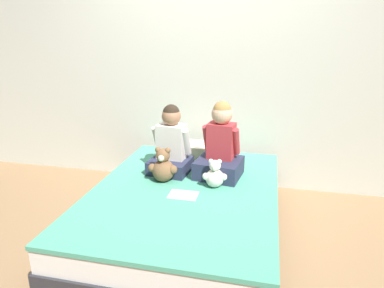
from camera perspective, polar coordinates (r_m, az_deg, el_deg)
The scene contains 9 objects.
ground_plane at distance 2.83m, azimuth -1.12°, elevation -14.68°, with size 14.00×14.00×0.00m, color #93704C.
wall_behind_bed at distance 3.44m, azimuth 3.18°, elevation 13.40°, with size 8.00×0.06×2.50m.
bed at distance 2.73m, azimuth -1.15°, elevation -11.20°, with size 1.40×1.86×0.40m.
child_on_left at distance 2.88m, azimuth -3.51°, elevation -0.10°, with size 0.36×0.34×0.58m.
child_on_right at distance 2.80m, azimuth 4.73°, elevation -0.62°, with size 0.40×0.39×0.62m.
teddy_bear_held_by_left_child at distance 2.72m, azimuth -4.83°, elevation -3.85°, with size 0.24×0.18×0.28m.
teddy_bear_held_by_right_child at distance 2.63m, azimuth 3.82°, elevation -5.23°, with size 0.19×0.14×0.23m.
pillow_at_headboard at distance 3.30m, azimuth 2.01°, elevation -0.97°, with size 0.56×0.28×0.11m.
sign_card at distance 2.53m, azimuth -1.47°, elevation -8.48°, with size 0.21×0.15×0.00m.
Camera 1 is at (0.58, -2.31, 1.53)m, focal length 32.00 mm.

